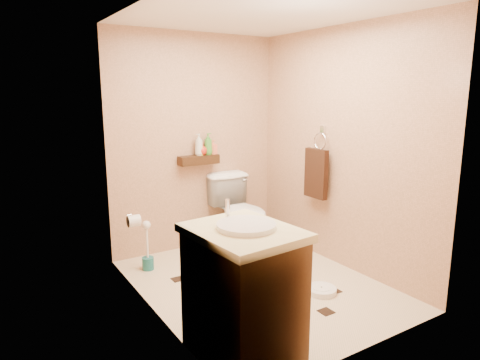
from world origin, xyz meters
TOP-DOWN VIEW (x-y plane):
  - ground at (0.00, 0.00)m, footprint 2.50×2.50m
  - wall_back at (0.00, 1.25)m, footprint 2.00×0.04m
  - wall_front at (0.00, -1.25)m, footprint 2.00×0.04m
  - wall_left at (-1.00, 0.00)m, footprint 0.04×2.50m
  - wall_right at (1.00, 0.00)m, footprint 0.04×2.50m
  - ceiling at (0.00, 0.00)m, footprint 2.00×2.50m
  - wall_shelf at (0.00, 1.17)m, footprint 0.46×0.14m
  - floor_accents at (0.04, -0.04)m, footprint 1.20×1.47m
  - toilet at (0.34, 0.83)m, footprint 0.50×0.85m
  - vanity at (-0.70, -0.84)m, footprint 0.66×0.78m
  - bathroom_scale at (0.38, -0.45)m, footprint 0.31×0.31m
  - toilet_brush at (-0.75, 0.87)m, footprint 0.12×0.12m
  - towel_ring at (0.91, 0.25)m, footprint 0.12×0.30m
  - toilet_paper at (-0.94, 0.65)m, footprint 0.12×0.11m
  - bottle_a at (0.00, 1.17)m, footprint 0.12×0.12m
  - bottle_b at (0.03, 1.17)m, footprint 0.09×0.09m
  - bottle_c at (0.04, 1.17)m, footprint 0.13×0.13m
  - bottle_d at (0.12, 1.17)m, footprint 0.10×0.10m
  - bottle_e at (0.18, 1.17)m, footprint 0.10×0.10m

SIDE VIEW (x-z plane):
  - ground at x=0.00m, z-range 0.00..0.00m
  - floor_accents at x=0.04m, z-range 0.00..0.01m
  - bathroom_scale at x=0.38m, z-range 0.00..0.05m
  - toilet_brush at x=-0.75m, z-range -0.08..0.44m
  - toilet at x=0.34m, z-range 0.00..0.85m
  - vanity at x=-0.70m, z-range -0.06..0.98m
  - toilet_paper at x=-0.94m, z-range 0.54..0.66m
  - towel_ring at x=0.91m, z-range 0.57..1.33m
  - wall_shelf at x=0.00m, z-range 0.97..1.07m
  - bottle_b at x=0.03m, z-range 1.07..1.21m
  - bottle_c at x=0.04m, z-range 1.07..1.22m
  - bottle_e at x=0.18m, z-range 1.07..1.23m
  - bottle_d at x=0.12m, z-range 1.07..1.31m
  - bottle_a at x=0.00m, z-range 1.07..1.31m
  - wall_back at x=0.00m, z-range 0.00..2.40m
  - wall_front at x=0.00m, z-range 0.00..2.40m
  - wall_left at x=-1.00m, z-range 0.00..2.40m
  - wall_right at x=1.00m, z-range 0.00..2.40m
  - ceiling at x=0.00m, z-range 2.39..2.41m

